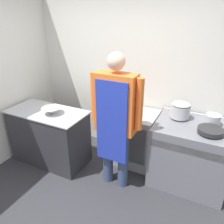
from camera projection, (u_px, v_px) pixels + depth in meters
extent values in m
plane|color=#2D2D33|center=(73.00, 217.00, 2.61)|extent=(14.00, 14.00, 0.00)
cube|color=silver|center=(131.00, 73.00, 3.46)|extent=(8.00, 0.05, 2.70)
cube|color=silver|center=(19.00, 72.00, 3.53)|extent=(0.05, 8.00, 2.70)
cube|color=#2D2D33|center=(50.00, 137.00, 3.47)|extent=(1.17, 0.59, 0.85)
cube|color=#B2B5BC|center=(47.00, 112.00, 3.29)|extent=(1.22, 0.61, 0.02)
cube|color=slate|center=(189.00, 154.00, 3.02)|extent=(0.98, 0.77, 0.89)
cube|color=#B2B5BC|center=(188.00, 151.00, 2.60)|extent=(0.90, 0.03, 0.10)
cube|color=#B2B5BC|center=(198.00, 114.00, 3.13)|extent=(0.98, 0.03, 0.02)
cube|color=#93999E|center=(133.00, 137.00, 3.47)|extent=(0.70, 0.60, 0.84)
cube|color=silver|center=(126.00, 144.00, 3.22)|extent=(0.59, 0.02, 0.59)
cylinder|color=#38476B|center=(108.00, 155.00, 3.03)|extent=(0.14, 0.14, 0.84)
cylinder|color=#38476B|center=(123.00, 160.00, 2.94)|extent=(0.14, 0.14, 0.84)
cube|color=orange|center=(116.00, 103.00, 2.65)|extent=(0.51, 0.22, 0.75)
cube|color=#2338B2|center=(111.00, 124.00, 2.64)|extent=(0.41, 0.02, 1.07)
cylinder|color=orange|center=(94.00, 97.00, 2.76)|extent=(0.09, 0.09, 0.64)
cylinder|color=orange|center=(139.00, 105.00, 2.52)|extent=(0.09, 0.09, 0.64)
sphere|color=beige|center=(116.00, 61.00, 2.44)|extent=(0.21, 0.21, 0.21)
cone|color=#B2B5BC|center=(52.00, 111.00, 3.18)|extent=(0.29, 0.29, 0.10)
cylinder|color=#B2B5BC|center=(180.00, 111.00, 2.99)|extent=(0.26, 0.26, 0.17)
ellipsoid|color=#B2B5BC|center=(181.00, 104.00, 2.94)|extent=(0.25, 0.25, 0.04)
cylinder|color=#262628|center=(211.00, 130.00, 2.63)|extent=(0.31, 0.31, 0.05)
cylinder|color=#B2B5BC|center=(213.00, 119.00, 2.83)|extent=(0.19, 0.19, 0.12)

